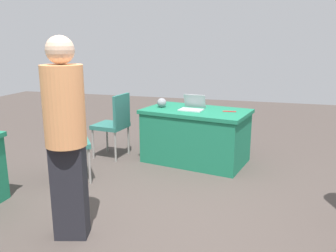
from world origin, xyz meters
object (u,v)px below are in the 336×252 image
chair_by_pillar (64,138)px  laptop_silver (192,107)px  scissors_red (229,111)px  yarn_ball (162,103)px  chair_aisle (114,121)px  person_attendee_browsing (66,130)px  table_foreground (196,136)px

chair_by_pillar → laptop_silver: 1.78m
scissors_red → chair_by_pillar: bearing=27.0°
laptop_silver → yarn_ball: (0.47, -0.07, 0.03)m
chair_aisle → person_attendee_browsing: person_attendee_browsing is taller
chair_by_pillar → scissors_red: chair_by_pillar is taller
person_attendee_browsing → laptop_silver: person_attendee_browsing is taller
laptop_silver → person_attendee_browsing: bearing=82.5°
chair_by_pillar → person_attendee_browsing: (-0.74, 1.11, 0.43)m
yarn_ball → scissors_red: size_ratio=0.75×
chair_aisle → scissors_red: chair_aisle is taller
person_attendee_browsing → yarn_ball: person_attendee_browsing is taller
laptop_silver → yarn_ball: size_ratio=2.62×
chair_by_pillar → laptop_silver: size_ratio=2.72×
table_foreground → laptop_silver: 0.42m
chair_by_pillar → laptop_silver: bearing=95.1°
chair_by_pillar → yarn_ball: chair_by_pillar is taller
person_attendee_browsing → yarn_ball: (-0.12, -2.33, -0.15)m
table_foreground → scissors_red: size_ratio=8.76×
person_attendee_browsing → table_foreground: bearing=-121.3°
table_foreground → laptop_silver: (0.05, 0.02, 0.42)m
chair_aisle → yarn_ball: 0.75m
yarn_ball → chair_by_pillar: bearing=54.6°
chair_aisle → chair_by_pillar: chair_by_pillar is taller
table_foreground → person_attendee_browsing: bearing=74.2°
person_attendee_browsing → scissors_red: (-1.11, -2.26, -0.21)m
yarn_ball → person_attendee_browsing: bearing=87.0°
table_foreground → chair_aisle: (1.19, 0.15, 0.17)m
table_foreground → yarn_ball: size_ratio=11.76×
chair_aisle → scissors_red: size_ratio=5.29×
laptop_silver → yarn_ball: bearing=-1.3°
laptop_silver → scissors_red: 0.52m
table_foreground → yarn_ball: bearing=-5.1°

